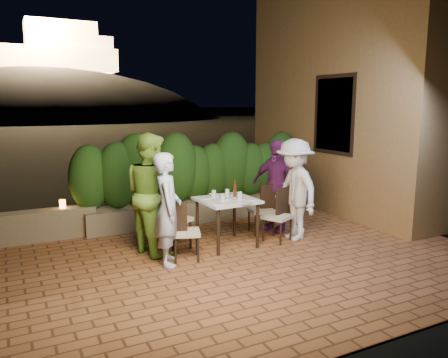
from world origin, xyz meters
TOP-DOWN VIEW (x-y plane):
  - ground at (0.00, 0.00)m, footprint 400.00×400.00m
  - terrace_floor at (0.00, 0.50)m, footprint 7.00×6.00m
  - building_wall at (3.60, 2.00)m, footprint 1.60×5.00m
  - window_pane at (2.82, 1.50)m, footprint 0.08×1.00m
  - window_frame at (2.81, 1.50)m, footprint 0.06×1.15m
  - planter at (0.20, 2.30)m, footprint 4.20×0.55m
  - hedge at (0.20, 2.30)m, footprint 4.00×0.70m
  - parapet at (-2.80, 2.30)m, footprint 2.20×0.30m
  - hill at (2.00, 60.00)m, footprint 52.00×40.00m
  - fortress at (2.00, 60.00)m, footprint 26.00×8.00m
  - dining_table at (0.04, 0.70)m, footprint 0.88×0.88m
  - plate_nw at (-0.23, 0.44)m, footprint 0.20×0.20m
  - plate_sw at (-0.23, 0.89)m, footprint 0.20×0.20m
  - plate_ne at (0.33, 0.50)m, footprint 0.21×0.21m
  - plate_se at (0.31, 0.92)m, footprint 0.21×0.21m
  - plate_centre at (0.01, 0.72)m, footprint 0.23×0.23m
  - plate_front at (0.14, 0.35)m, footprint 0.23×0.23m
  - glass_nw at (-0.10, 0.58)m, footprint 0.07×0.07m
  - glass_sw at (-0.10, 0.90)m, footprint 0.07×0.07m
  - glass_ne at (0.20, 0.58)m, footprint 0.07×0.07m
  - glass_se at (0.13, 0.87)m, footprint 0.07×0.07m
  - beer_bottle at (0.22, 0.79)m, footprint 0.05×0.05m
  - bowl at (-0.06, 0.97)m, footprint 0.16×0.16m
  - chair_left_front at (-0.78, 0.40)m, footprint 0.50×0.50m
  - chair_left_back at (-0.79, 0.91)m, footprint 0.61×0.61m
  - chair_right_front at (0.86, 0.53)m, footprint 0.53×0.53m
  - chair_right_back at (0.87, 1.03)m, footprint 0.46×0.46m
  - diner_blue at (-1.06, 0.35)m, footprint 0.55×0.67m
  - diner_green at (-1.11, 0.94)m, footprint 0.89×1.02m
  - diner_white at (1.18, 0.51)m, footprint 0.63×1.08m
  - diner_purple at (1.18, 1.06)m, footprint 0.77×1.03m
  - parapet_lamp at (-2.21, 2.30)m, footprint 0.10×0.10m

SIDE VIEW (x-z plane):
  - hill at x=2.00m, z-range -15.00..7.00m
  - terrace_floor at x=0.00m, z-range -0.15..0.00m
  - ground at x=0.00m, z-range -0.02..-0.02m
  - planter at x=0.20m, z-range 0.00..0.40m
  - parapet at x=-2.80m, z-range 0.00..0.50m
  - dining_table at x=0.04m, z-range 0.00..0.75m
  - chair_left_front at x=-0.78m, z-range 0.00..0.84m
  - chair_right_front at x=0.86m, z-range 0.00..0.85m
  - chair_right_back at x=0.87m, z-range 0.00..0.85m
  - chair_left_back at x=-0.79m, z-range 0.00..1.00m
  - parapet_lamp at x=-2.21m, z-range 0.50..0.64m
  - plate_sw at x=-0.23m, z-range 0.75..0.76m
  - plate_nw at x=-0.23m, z-range 0.75..0.76m
  - plate_se at x=0.31m, z-range 0.75..0.76m
  - plate_ne at x=0.33m, z-range 0.75..0.76m
  - plate_centre at x=0.01m, z-range 0.75..0.76m
  - plate_front at x=0.14m, z-range 0.75..0.76m
  - bowl at x=-0.06m, z-range 0.75..0.79m
  - diner_blue at x=-1.06m, z-range 0.00..1.57m
  - glass_sw at x=-0.10m, z-range 0.75..0.87m
  - diner_purple at x=1.18m, z-range 0.00..1.62m
  - glass_nw at x=-0.10m, z-range 0.75..0.87m
  - glass_se at x=0.13m, z-range 0.75..0.87m
  - glass_ne at x=0.20m, z-range 0.75..0.87m
  - diner_white at x=1.18m, z-range 0.00..1.66m
  - beer_bottle at x=0.22m, z-range 0.75..1.03m
  - diner_green at x=-1.11m, z-range 0.00..1.80m
  - hedge at x=0.20m, z-range 0.40..1.50m
  - window_pane at x=2.82m, z-range 1.30..2.70m
  - window_frame at x=2.81m, z-range 1.23..2.77m
  - building_wall at x=3.60m, z-range 0.00..5.00m
  - fortress at x=2.00m, z-range 6.50..14.50m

